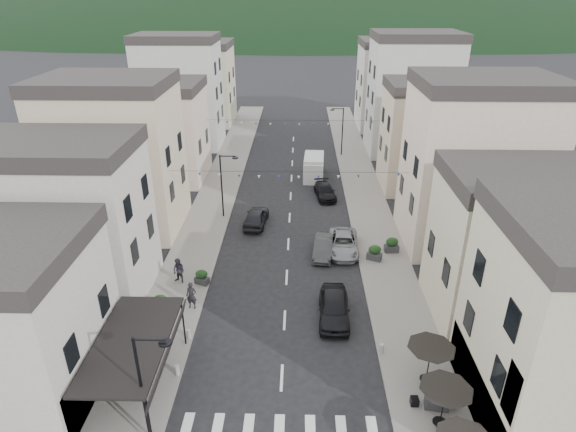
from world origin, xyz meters
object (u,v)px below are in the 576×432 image
delivery_van (314,166)px  pedestrian_a (191,296)px  parked_car_b (323,247)px  parked_car_e (256,217)px  parked_car_d (325,191)px  parked_car_a (334,308)px  parked_car_c (343,243)px  pedestrian_b (179,271)px

delivery_van → pedestrian_a: 25.92m
parked_car_b → parked_car_e: 7.74m
parked_car_d → parked_car_e: (-6.41, -6.32, 0.13)m
parked_car_a → parked_car_e: bearing=116.9°
parked_car_a → pedestrian_a: pedestrian_a is taller
parked_car_a → parked_car_e: (-6.10, 13.22, -0.05)m
parked_car_c → pedestrian_a: size_ratio=2.63×
parked_car_e → delivery_van: (5.40, 11.95, 0.49)m
parked_car_d → parked_car_c: bearing=-92.7°
parked_car_d → delivery_van: bearing=92.2°
parked_car_c → delivery_van: delivery_van is taller
parked_car_c → delivery_van: bearing=99.3°
parked_car_b → pedestrian_a: pedestrian_a is taller
pedestrian_a → parked_car_b: bearing=44.9°
delivery_van → parked_car_e: bearing=-111.3°
parked_car_a → parked_car_c: parked_car_a is taller
parked_car_b → parked_car_c: size_ratio=0.81×
parked_car_c → parked_car_e: parked_car_e is taller
parked_car_a → pedestrian_a: (-9.26, 0.71, 0.25)m
pedestrian_a → pedestrian_b: pedestrian_a is taller
parked_car_d → parked_car_e: parked_car_e is taller
parked_car_e → parked_car_a: bearing=120.6°
parked_car_d → pedestrian_b: size_ratio=2.31×
parked_car_c → parked_car_e: 8.68m
parked_car_a → pedestrian_a: 9.29m
parked_car_b → delivery_van: (-0.35, 17.13, 0.59)m
parked_car_d → pedestrian_b: bearing=-132.9°
parked_car_a → pedestrian_b: bearing=163.2°
parked_car_e → delivery_van: size_ratio=0.83×
pedestrian_a → parked_car_c: bearing=42.4°
parked_car_a → parked_car_b: size_ratio=1.19×
pedestrian_a → pedestrian_b: 3.35m
parked_car_c → pedestrian_b: (-12.07, -4.97, 0.37)m
delivery_van → parked_car_c: bearing=-80.1°
parked_car_c → pedestrian_b: bearing=-155.2°
parked_car_d → parked_car_e: 9.00m
parked_car_a → parked_car_d: parked_car_a is taller
parked_car_a → parked_car_b: 8.06m
pedestrian_a → pedestrian_b: bearing=122.4°
parked_car_a → pedestrian_b: 11.40m
parked_car_a → pedestrian_b: size_ratio=2.53×
parked_car_d → pedestrian_b: pedestrian_b is taller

